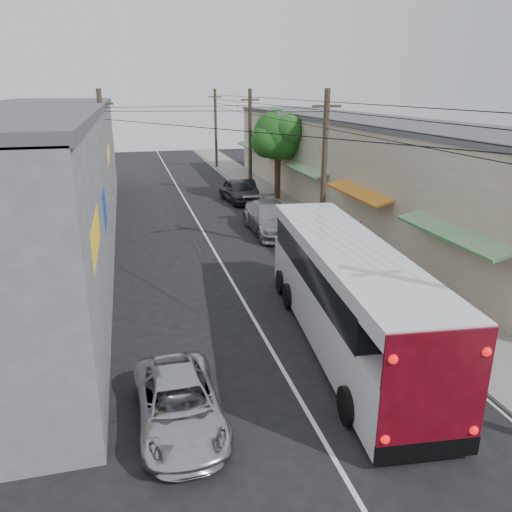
{
  "coord_description": "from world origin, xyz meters",
  "views": [
    {
      "loc": [
        -4.02,
        -9.61,
        7.96
      ],
      "look_at": [
        0.77,
        9.03,
        1.51
      ],
      "focal_mm": 35.0,
      "sensor_mm": 36.0,
      "label": 1
    }
  ],
  "objects_px": {
    "jeepney": "(179,404)",
    "parked_car_far": "(245,189)",
    "pedestrian_near": "(358,236)",
    "parked_suv": "(271,218)",
    "pedestrian_far": "(351,236)",
    "coach_bus": "(345,291)",
    "parked_car_mid": "(238,191)"
  },
  "relations": [
    {
      "from": "parked_suv",
      "to": "pedestrian_far",
      "type": "bearing_deg",
      "value": -58.49
    },
    {
      "from": "coach_bus",
      "to": "parked_car_far",
      "type": "bearing_deg",
      "value": 90.6
    },
    {
      "from": "jeepney",
      "to": "parked_suv",
      "type": "height_order",
      "value": "parked_suv"
    },
    {
      "from": "jeepney",
      "to": "parked_car_far",
      "type": "xyz_separation_m",
      "value": [
        7.85,
        26.24,
        0.08
      ]
    },
    {
      "from": "parked_car_mid",
      "to": "pedestrian_far",
      "type": "relative_size",
      "value": 2.95
    },
    {
      "from": "parked_car_mid",
      "to": "pedestrian_near",
      "type": "relative_size",
      "value": 2.76
    },
    {
      "from": "parked_car_far",
      "to": "parked_car_mid",
      "type": "bearing_deg",
      "value": -120.02
    },
    {
      "from": "pedestrian_near",
      "to": "pedestrian_far",
      "type": "xyz_separation_m",
      "value": [
        -0.25,
        0.21,
        -0.06
      ]
    },
    {
      "from": "parked_car_far",
      "to": "coach_bus",
      "type": "bearing_deg",
      "value": -92.38
    },
    {
      "from": "pedestrian_near",
      "to": "parked_suv",
      "type": "bearing_deg",
      "value": -47.62
    },
    {
      "from": "pedestrian_far",
      "to": "parked_car_mid",
      "type": "bearing_deg",
      "value": -60.23
    },
    {
      "from": "parked_suv",
      "to": "parked_car_far",
      "type": "height_order",
      "value": "parked_suv"
    },
    {
      "from": "parked_suv",
      "to": "pedestrian_near",
      "type": "height_order",
      "value": "pedestrian_near"
    },
    {
      "from": "coach_bus",
      "to": "pedestrian_far",
      "type": "distance_m",
      "value": 9.47
    },
    {
      "from": "coach_bus",
      "to": "parked_car_mid",
      "type": "bearing_deg",
      "value": 92.38
    },
    {
      "from": "coach_bus",
      "to": "pedestrian_near",
      "type": "relative_size",
      "value": 6.91
    },
    {
      "from": "parked_car_far",
      "to": "pedestrian_near",
      "type": "distance_m",
      "value": 15.06
    },
    {
      "from": "coach_bus",
      "to": "parked_car_far",
      "type": "distance_m",
      "value": 23.26
    },
    {
      "from": "parked_suv",
      "to": "pedestrian_near",
      "type": "xyz_separation_m",
      "value": [
        3.08,
        -4.99,
        0.12
      ]
    },
    {
      "from": "coach_bus",
      "to": "parked_suv",
      "type": "relative_size",
      "value": 2.0
    },
    {
      "from": "coach_bus",
      "to": "parked_car_far",
      "type": "relative_size",
      "value": 2.87
    },
    {
      "from": "parked_car_mid",
      "to": "pedestrian_near",
      "type": "distance_m",
      "value": 13.99
    },
    {
      "from": "parked_suv",
      "to": "pedestrian_near",
      "type": "relative_size",
      "value": 3.45
    },
    {
      "from": "parked_suv",
      "to": "coach_bus",
      "type": "bearing_deg",
      "value": -94.9
    },
    {
      "from": "jeepney",
      "to": "pedestrian_near",
      "type": "distance_m",
      "value": 15.22
    },
    {
      "from": "jeepney",
      "to": "pedestrian_far",
      "type": "relative_size",
      "value": 2.71
    },
    {
      "from": "jeepney",
      "to": "pedestrian_far",
      "type": "distance_m",
      "value": 15.22
    },
    {
      "from": "parked_suv",
      "to": "parked_car_far",
      "type": "bearing_deg",
      "value": 86.23
    },
    {
      "from": "parked_suv",
      "to": "pedestrian_far",
      "type": "distance_m",
      "value": 5.56
    },
    {
      "from": "coach_bus",
      "to": "pedestrian_far",
      "type": "height_order",
      "value": "coach_bus"
    },
    {
      "from": "jeepney",
      "to": "pedestrian_far",
      "type": "xyz_separation_m",
      "value": [
        9.88,
        11.56,
        0.32
      ]
    },
    {
      "from": "jeepney",
      "to": "coach_bus",
      "type": "bearing_deg",
      "value": 26.96
    }
  ]
}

